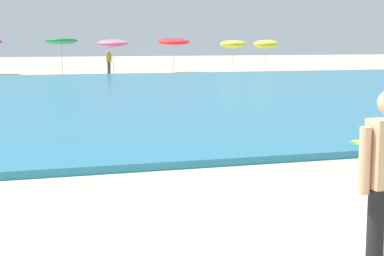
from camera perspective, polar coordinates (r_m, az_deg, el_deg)
sea at (r=23.76m, az=-13.59°, el=2.93°), size 120.00×28.00×0.14m
beach_umbrella_3 at (r=39.71m, az=-12.13°, el=7.97°), size 2.05×2.08×2.43m
beach_umbrella_4 at (r=39.90m, az=-7.42°, el=7.85°), size 1.99×2.01×2.27m
beach_umbrella_5 at (r=41.91m, az=-1.74°, el=8.10°), size 2.23×2.26×2.43m
beach_umbrella_6 at (r=42.03m, az=3.87°, el=7.84°), size 1.84×1.84×2.20m
beach_umbrella_7 at (r=43.29m, az=6.96°, el=7.80°), size 1.78×1.79×2.23m
beachgoer_near_row_left at (r=38.85m, az=-7.79°, el=6.17°), size 0.32×0.20×1.58m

